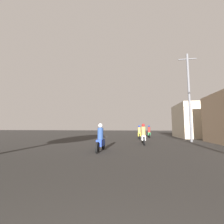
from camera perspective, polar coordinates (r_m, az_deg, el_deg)
motorcycle_blue at (r=8.47m, az=-4.36°, el=-10.60°), size 0.60×2.01×1.52m
motorcycle_white at (r=11.99m, az=11.89°, el=-8.94°), size 0.60×1.96×1.59m
motorcycle_yellow at (r=17.23m, az=10.38°, el=-8.02°), size 0.60×1.96×1.53m
motorcycle_green at (r=19.83m, az=13.93°, el=-7.60°), size 0.60×2.02×1.56m
building_right_far at (r=22.11m, az=30.55°, el=-2.88°), size 5.58×5.75×4.26m
utility_pole_far at (r=15.68m, az=27.32°, el=5.82°), size 1.60×0.20×8.26m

